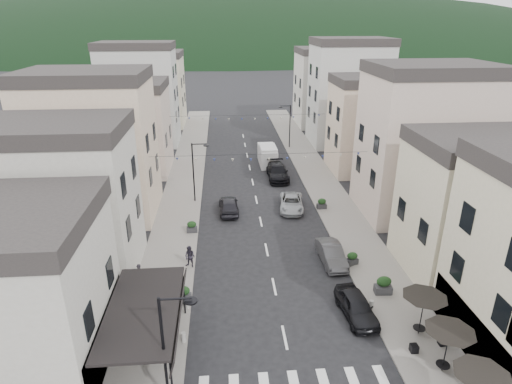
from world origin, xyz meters
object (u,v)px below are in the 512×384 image
at_px(parked_car_b, 331,254).
at_px(parked_car_c, 291,203).
at_px(delivery_van, 268,155).
at_px(parked_car_d, 278,172).
at_px(parked_car_a, 356,306).
at_px(pedestrian_b, 190,257).
at_px(parked_car_e, 229,205).
at_px(pedestrian_a, 140,276).

bearing_deg(parked_car_b, parked_car_c, 96.14).
bearing_deg(delivery_van, parked_car_d, -84.19).
bearing_deg(parked_car_b, parked_car_d, 92.93).
distance_m(parked_car_a, pedestrian_b, 12.13).
relative_size(parked_car_c, pedestrian_b, 2.84).
bearing_deg(parked_car_c, parked_car_b, -73.89).
relative_size(parked_car_e, delivery_van, 0.85).
bearing_deg(parked_car_c, parked_car_a, -77.23).
height_order(delivery_van, pedestrian_a, delivery_van).
height_order(parked_car_a, pedestrian_b, pedestrian_b).
height_order(parked_car_a, parked_car_b, parked_car_a).
distance_m(parked_car_d, pedestrian_b, 20.08).
bearing_deg(parked_car_a, parked_car_e, 109.86).
bearing_deg(pedestrian_a, parked_car_a, -6.67).
bearing_deg(pedestrian_b, pedestrian_a, -120.19).
distance_m(parked_car_b, delivery_van, 23.50).
distance_m(parked_car_e, pedestrian_b, 9.91).
height_order(parked_car_c, delivery_van, delivery_van).
height_order(parked_car_e, delivery_van, delivery_van).
relative_size(parked_car_c, delivery_van, 0.93).
height_order(parked_car_a, delivery_van, delivery_van).
xyz_separation_m(parked_car_d, pedestrian_a, (-11.88, -20.31, 0.16)).
relative_size(delivery_van, pedestrian_b, 3.06).
distance_m(parked_car_b, parked_car_d, 18.21).
bearing_deg(parked_car_d, pedestrian_b, -115.45).
xyz_separation_m(parked_car_a, pedestrian_a, (-13.60, 4.03, 0.25)).
xyz_separation_m(parked_car_a, parked_car_e, (-7.40, 15.67, 0.03)).
bearing_deg(parked_car_e, parked_car_b, 126.42).
relative_size(parked_car_c, parked_car_d, 0.86).
bearing_deg(parked_car_b, parked_car_e, 125.56).
bearing_deg(pedestrian_a, parked_car_b, 18.95).
height_order(parked_car_d, pedestrian_a, pedestrian_a).
xyz_separation_m(parked_car_a, pedestrian_b, (-10.40, 6.23, 0.24)).
bearing_deg(pedestrian_b, parked_car_b, 25.07).
bearing_deg(parked_car_a, pedestrian_a, 158.09).
relative_size(parked_car_d, parked_car_e, 1.26).
bearing_deg(pedestrian_a, pedestrian_b, 44.44).
xyz_separation_m(parked_car_e, delivery_van, (5.10, 13.92, 0.45)).
xyz_separation_m(parked_car_c, pedestrian_a, (-12.13, -11.86, 0.30)).
bearing_deg(parked_car_d, parked_car_a, -85.79).
bearing_deg(parked_car_e, pedestrian_a, 60.38).
bearing_deg(pedestrian_a, delivery_van, 75.99).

